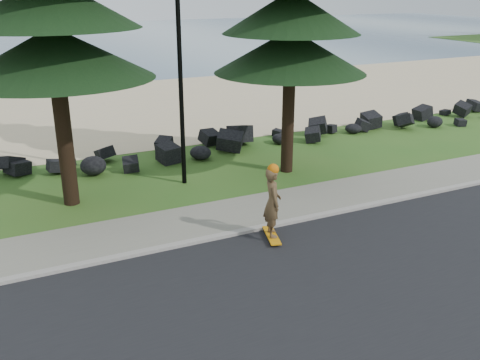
{
  "coord_description": "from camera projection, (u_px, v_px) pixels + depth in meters",
  "views": [
    {
      "loc": [
        -5.21,
        -11.91,
        5.95
      ],
      "look_at": [
        0.44,
        0.0,
        1.09
      ],
      "focal_mm": 40.0,
      "sensor_mm": 36.0,
      "label": 1
    }
  ],
  "objects": [
    {
      "name": "sidewalk",
      "position": [
        222.0,
        217.0,
        14.41
      ],
      "size": [
        160.0,
        2.0,
        0.08
      ],
      "primitive_type": "cube",
      "color": "gray",
      "rests_on": "ground"
    },
    {
      "name": "ground",
      "position": [
        225.0,
        221.0,
        14.25
      ],
      "size": [
        160.0,
        160.0,
        0.0
      ],
      "primitive_type": "plane",
      "color": "#2C5D1D",
      "rests_on": "ground"
    },
    {
      "name": "seawall_boulders",
      "position": [
        162.0,
        161.0,
        19.0
      ],
      "size": [
        60.0,
        2.4,
        1.1
      ],
      "primitive_type": null,
      "color": "black",
      "rests_on": "ground"
    },
    {
      "name": "lamp_post",
      "position": [
        179.0,
        50.0,
        15.53
      ],
      "size": [
        0.25,
        0.14,
        8.14
      ],
      "color": "black",
      "rests_on": "ground"
    },
    {
      "name": "ocean",
      "position": [
        33.0,
        42.0,
        57.48
      ],
      "size": [
        160.0,
        58.0,
        0.01
      ],
      "primitive_type": "cube",
      "color": "#3E5B76",
      "rests_on": "ground"
    },
    {
      "name": "beach_sand",
      "position": [
        107.0,
        111.0,
        26.54
      ],
      "size": [
        160.0,
        15.0,
        0.01
      ],
      "primitive_type": "cube",
      "color": "beige",
      "rests_on": "ground"
    },
    {
      "name": "road",
      "position": [
        318.0,
        307.0,
        10.43
      ],
      "size": [
        160.0,
        7.0,
        0.02
      ],
      "primitive_type": "cube",
      "color": "black",
      "rests_on": "ground"
    },
    {
      "name": "skateboarder",
      "position": [
        272.0,
        203.0,
        12.89
      ],
      "size": [
        0.57,
        1.07,
        1.94
      ],
      "rotation": [
        0.0,
        0.0,
        1.3
      ],
      "color": "orange",
      "rests_on": "ground"
    },
    {
      "name": "kerb",
      "position": [
        240.0,
        232.0,
        13.47
      ],
      "size": [
        160.0,
        0.2,
        0.1
      ],
      "primitive_type": "cube",
      "color": "#9D968D",
      "rests_on": "ground"
    }
  ]
}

